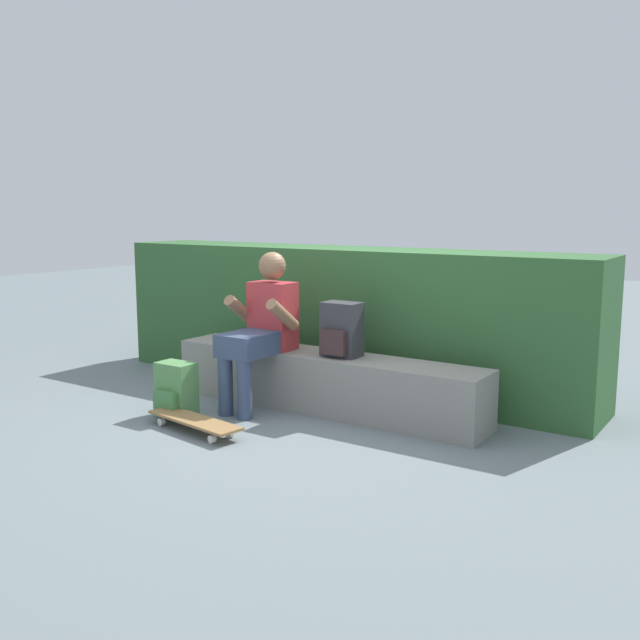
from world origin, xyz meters
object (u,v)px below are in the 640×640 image
Objects in this scene: backpack_on_ground at (176,390)px; bench_main at (324,382)px; skateboard_near_person at (194,421)px; backpack_on_bench at (341,330)px; person_skater at (261,326)px.

bench_main is at bearing 42.82° from backpack_on_ground.
skateboard_near_person is (-0.44, -0.94, -0.14)m from bench_main.
bench_main is at bearing 64.81° from skateboard_near_person.
backpack_on_ground is at bearing -142.42° from backpack_on_bench.
skateboard_near_person is at bearing -27.47° from backpack_on_ground.
backpack_on_bench reaches higher than skateboard_near_person.
bench_main is 6.38× the size of backpack_on_ground.
backpack_on_bench is at bearing 37.58° from backpack_on_ground.
person_skater is at bearing 55.39° from backpack_on_ground.
person_skater reaches higher than backpack_on_ground.
bench_main is 3.11× the size of skateboard_near_person.
bench_main is 1.05m from skateboard_near_person.
person_skater is at bearing -161.37° from backpack_on_bench.
backpack_on_bench reaches higher than bench_main.
skateboard_near_person is (-0.01, -0.73, -0.56)m from person_skater.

